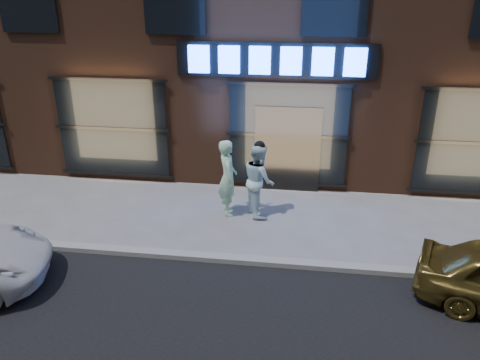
# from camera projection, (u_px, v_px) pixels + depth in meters

# --- Properties ---
(ground) EXTENTS (90.00, 90.00, 0.00)m
(ground) POSITION_uv_depth(u_px,v_px,m) (277.00, 265.00, 9.75)
(ground) COLOR slate
(ground) RESTS_ON ground
(curb) EXTENTS (60.00, 0.25, 0.12)m
(curb) POSITION_uv_depth(u_px,v_px,m) (277.00, 262.00, 9.73)
(curb) COLOR gray
(curb) RESTS_ON ground
(man_bowtie) EXTENTS (0.66, 0.82, 1.95)m
(man_bowtie) POSITION_uv_depth(u_px,v_px,m) (228.00, 178.00, 11.60)
(man_bowtie) COLOR #C2FFCB
(man_bowtie) RESTS_ON ground
(man_cap) EXTENTS (0.98, 1.10, 1.86)m
(man_cap) POSITION_uv_depth(u_px,v_px,m) (259.00, 180.00, 11.58)
(man_cap) COLOR white
(man_cap) RESTS_ON ground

